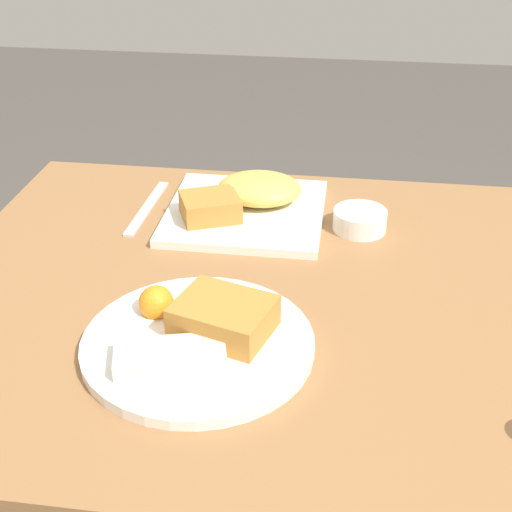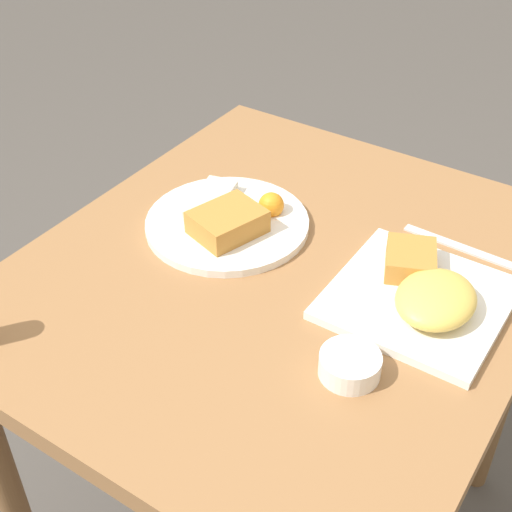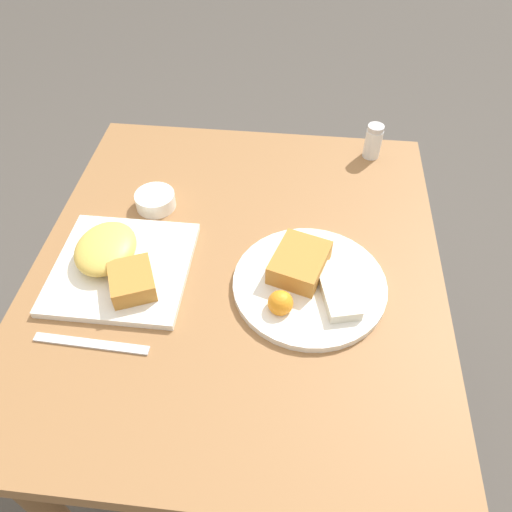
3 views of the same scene
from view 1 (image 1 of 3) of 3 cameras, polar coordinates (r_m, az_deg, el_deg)
The scene contains 5 objects.
dining_table at distance 1.02m, azimuth -0.35°, elevation -7.55°, with size 0.87×0.76×0.75m.
plate_square_near at distance 1.14m, azimuth -0.77°, elevation 4.30°, with size 0.25×0.25×0.06m.
plate_oval_far at distance 0.85m, azimuth -4.53°, elevation -6.43°, with size 0.28×0.28×0.05m.
sauce_ramekin at distance 1.11m, azimuth 8.31°, elevation 2.91°, with size 0.08×0.08×0.03m.
butter_knife at distance 1.18m, azimuth -8.70°, elevation 3.85°, with size 0.02×0.20×0.00m.
Camera 1 is at (-0.12, 0.79, 1.27)m, focal length 50.00 mm.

